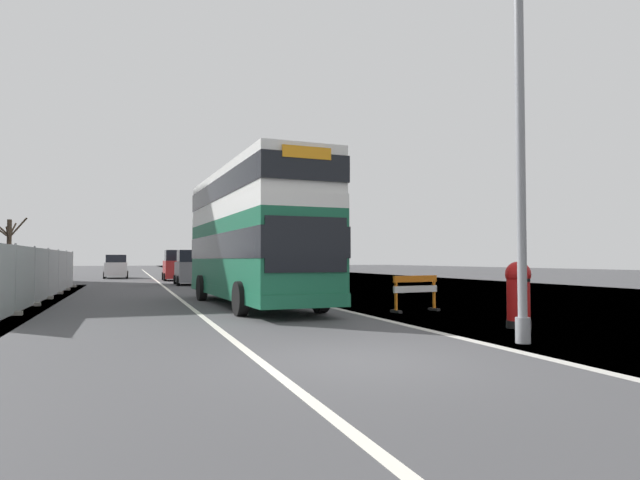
{
  "coord_description": "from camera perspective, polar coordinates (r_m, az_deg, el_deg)",
  "views": [
    {
      "loc": [
        -3.55,
        -8.03,
        1.63
      ],
      "look_at": [
        1.76,
        6.97,
        2.2
      ],
      "focal_mm": 30.34,
      "sensor_mm": 36.0,
      "label": 1
    }
  ],
  "objects": [
    {
      "name": "roadworks_barrier",
      "position": [
        17.17,
        10.03,
        -5.12
      ],
      "size": [
        1.68,
        0.69,
        1.12
      ],
      "color": "orange",
      "rests_on": "ground"
    },
    {
      "name": "bare_tree_far_verge_mid",
      "position": [
        44.15,
        -30.02,
        -0.56
      ],
      "size": [
        2.92,
        2.36,
        4.67
      ],
      "color": "#4C3D2D",
      "rests_on": "ground"
    },
    {
      "name": "ground",
      "position": [
        9.32,
        7.57,
        -12.39
      ],
      "size": [
        140.0,
        280.0,
        0.1
      ],
      "color": "#424244"
    },
    {
      "name": "car_receding_far",
      "position": [
        50.24,
        -20.7,
        -2.69
      ],
      "size": [
        1.99,
        4.09,
        2.02
      ],
      "color": "silver",
      "rests_on": "ground"
    },
    {
      "name": "red_pillar_postbox",
      "position": [
        13.72,
        20.18,
        -5.12
      ],
      "size": [
        0.6,
        0.6,
        1.58
      ],
      "color": "black",
      "rests_on": "ground"
    },
    {
      "name": "car_receding_mid",
      "position": [
        43.44,
        -14.87,
        -2.7
      ],
      "size": [
        2.1,
        3.81,
        2.35
      ],
      "color": "maroon",
      "rests_on": "ground"
    },
    {
      "name": "lamppost_foreground",
      "position": [
        11.56,
        20.36,
        11.2
      ],
      "size": [
        0.29,
        0.7,
        8.98
      ],
      "color": "gray",
      "rests_on": "ground"
    },
    {
      "name": "construction_site_fence",
      "position": [
        24.84,
        -26.77,
        -3.27
      ],
      "size": [
        0.44,
        20.6,
        2.1
      ],
      "color": "#A8AAAD",
      "rests_on": "ground"
    },
    {
      "name": "car_oncoming_near",
      "position": [
        35.83,
        -13.4,
        -2.95
      ],
      "size": [
        2.04,
        3.82,
        2.22
      ],
      "color": "slate",
      "rests_on": "ground"
    },
    {
      "name": "double_decker_bus",
      "position": [
        19.34,
        -7.16,
        0.61
      ],
      "size": [
        3.14,
        11.09,
        4.74
      ],
      "color": "#196042",
      "rests_on": "ground"
    }
  ]
}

